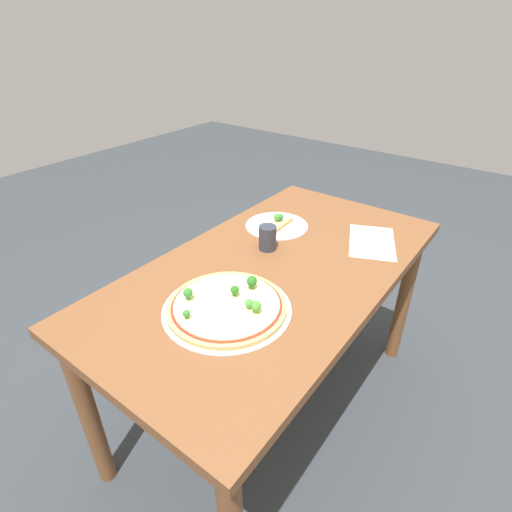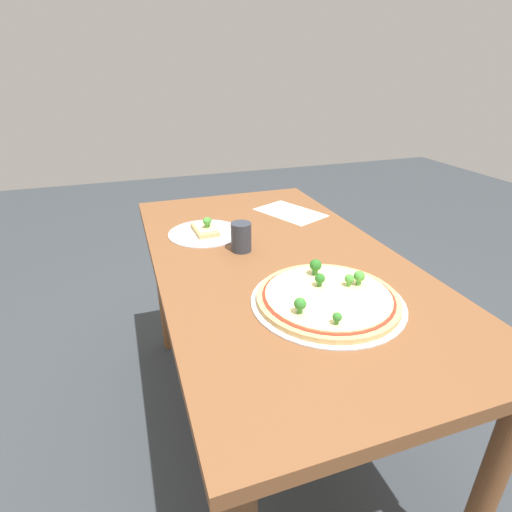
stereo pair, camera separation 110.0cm
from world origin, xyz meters
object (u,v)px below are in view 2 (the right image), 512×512
pizza_tray_whole (328,297)px  drinking_cup (241,237)px  dining_table (276,284)px  pizza_tray_slice (205,231)px

pizza_tray_whole → drinking_cup: size_ratio=4.13×
dining_table → pizza_tray_whole: (0.29, 0.02, 0.11)m
pizza_tray_whole → pizza_tray_slice: pizza_tray_whole is taller
pizza_tray_slice → drinking_cup: bearing=23.6°
dining_table → pizza_tray_slice: 0.33m
dining_table → drinking_cup: (-0.08, -0.09, 0.14)m
pizza_tray_whole → pizza_tray_slice: (-0.55, -0.19, -0.00)m
dining_table → pizza_tray_slice: bearing=-146.8°
drinking_cup → pizza_tray_whole: bearing=17.4°
dining_table → pizza_tray_slice: pizza_tray_slice is taller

